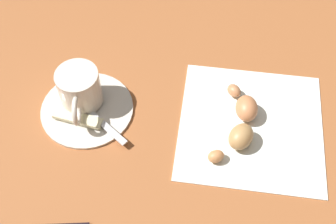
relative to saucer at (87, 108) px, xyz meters
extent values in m
plane|color=#A05A30|center=(0.13, -0.03, 0.00)|extent=(1.80, 1.80, 0.00)
cylinder|color=silver|center=(0.00, 0.00, 0.00)|extent=(0.13, 0.13, 0.01)
cylinder|color=silver|center=(-0.01, 0.01, 0.03)|extent=(0.06, 0.06, 0.06)
cylinder|color=#47250E|center=(-0.01, 0.01, 0.05)|extent=(0.05, 0.05, 0.00)
torus|color=silver|center=(-0.01, -0.02, 0.03)|extent=(0.01, 0.04, 0.04)
cube|color=silver|center=(0.02, -0.03, 0.01)|extent=(0.08, 0.08, 0.00)
ellipsoid|color=silver|center=(-0.02, 0.02, 0.01)|extent=(0.03, 0.03, 0.01)
cube|color=beige|center=(-0.01, -0.02, 0.01)|extent=(0.07, 0.04, 0.01)
cube|color=white|center=(0.23, -0.05, 0.00)|extent=(0.24, 0.24, 0.00)
ellipsoid|color=tan|center=(0.17, -0.10, 0.01)|extent=(0.03, 0.02, 0.02)
ellipsoid|color=tan|center=(0.21, -0.07, 0.01)|extent=(0.05, 0.05, 0.03)
ellipsoid|color=#C97E4F|center=(0.22, -0.03, 0.01)|extent=(0.03, 0.04, 0.03)
ellipsoid|color=#BE7D51|center=(0.21, 0.01, 0.01)|extent=(0.03, 0.03, 0.02)
camera|label=1|loc=(0.09, -0.37, 0.51)|focal=46.55mm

